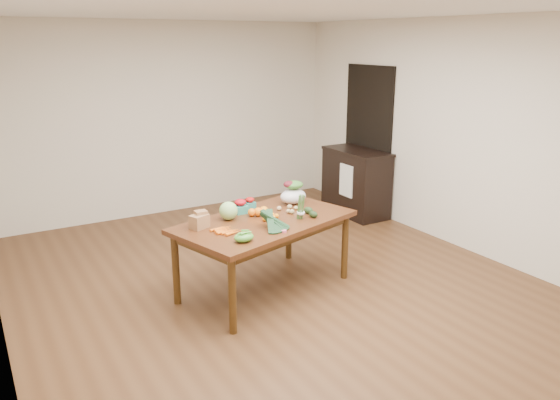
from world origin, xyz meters
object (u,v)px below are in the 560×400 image
cabinet (356,182)px  kale_bunch (276,221)px  salad_bag (293,193)px  dining_table (265,255)px  mandarin_cluster (270,216)px  asparagus_bundle (301,207)px  paper_bag (199,220)px  cabbage (228,211)px

cabinet → kale_bunch: size_ratio=2.55×
kale_bunch → salad_bag: salad_bag is taller
dining_table → salad_bag: bearing=15.2°
mandarin_cluster → asparagus_bundle: size_ratio=0.72×
dining_table → paper_bag: (-0.64, 0.09, 0.45)m
mandarin_cluster → salad_bag: salad_bag is taller
dining_table → asparagus_bundle: size_ratio=6.93×
asparagus_bundle → salad_bag: asparagus_bundle is taller
dining_table → kale_bunch: size_ratio=4.33×
cabinet → cabbage: bearing=-152.8°
paper_bag → asparagus_bundle: (0.96, -0.26, 0.05)m
cabinet → kale_bunch: 3.07m
cabinet → kale_bunch: bearing=-142.4°
paper_bag → asparagus_bundle: 0.99m
cabinet → mandarin_cluster: size_ratio=5.67×
dining_table → cabinet: size_ratio=1.70×
dining_table → cabbage: bearing=133.9°
mandarin_cluster → asparagus_bundle: asparagus_bundle is taller
mandarin_cluster → salad_bag: (0.48, 0.34, 0.07)m
mandarin_cluster → kale_bunch: size_ratio=0.45×
cabbage → asparagus_bundle: 0.71m
paper_bag → cabbage: cabbage is taller
dining_table → cabbage: 0.58m
dining_table → kale_bunch: 0.56m
dining_table → cabbage: (-0.30, 0.18, 0.47)m
cabbage → salad_bag: 0.84m
cabinet → asparagus_bundle: 2.70m
cabinet → kale_bunch: cabinet is taller
cabinet → paper_bag: size_ratio=4.62×
asparagus_bundle → cabinet: bearing=24.2°
mandarin_cluster → asparagus_bundle: (0.27, -0.14, 0.09)m
mandarin_cluster → kale_bunch: bearing=-108.8°
paper_bag → asparagus_bundle: bearing=-14.9°
cabinet → mandarin_cluster: (-2.31, -1.57, 0.32)m
cabinet → salad_bag: bearing=-146.2°
paper_bag → salad_bag: (1.17, 0.23, 0.03)m
dining_table → kale_bunch: bearing=-115.0°
paper_bag → kale_bunch: size_ratio=0.55×
cabbage → salad_bag: (0.83, 0.14, 0.02)m
kale_bunch → cabbage: bearing=101.3°
dining_table → salad_bag: 0.79m
cabinet → asparagus_bundle: asparagus_bundle is taller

